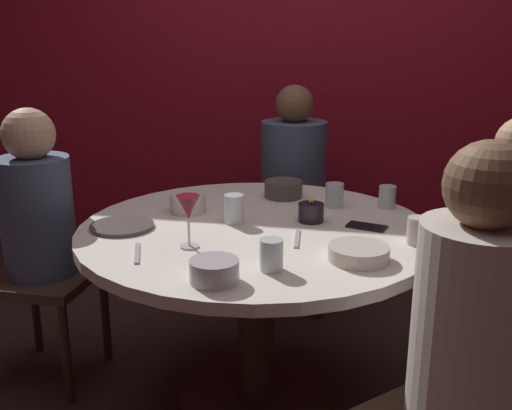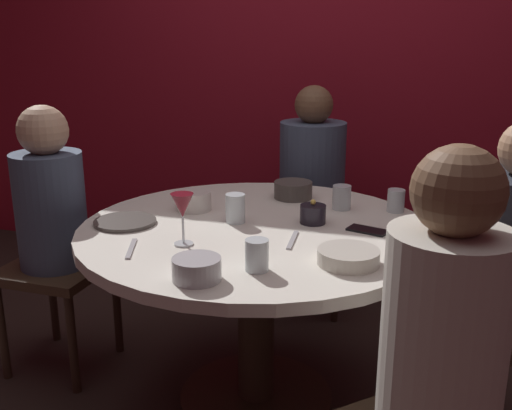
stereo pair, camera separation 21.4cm
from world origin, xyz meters
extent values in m
plane|color=#2D231E|center=(0.00, 0.00, 0.00)|extent=(8.00, 8.00, 0.00)
cube|color=maroon|center=(0.00, 1.48, 1.30)|extent=(6.00, 0.10, 2.60)
cylinder|color=silver|center=(0.00, 0.00, 0.71)|extent=(1.29, 1.29, 0.04)
cylinder|color=#332319|center=(0.00, 0.00, 0.34)|extent=(0.14, 0.14, 0.69)
cylinder|color=#2D2116|center=(0.00, 0.00, 0.01)|extent=(0.60, 0.60, 0.03)
cube|color=#3F2D1E|center=(-0.88, 0.00, 0.45)|extent=(0.40, 0.40, 0.04)
cylinder|color=#475670|center=(-0.88, 0.00, 0.71)|extent=(0.28, 0.28, 0.47)
sphere|color=tan|center=(-0.88, 0.00, 1.03)|extent=(0.20, 0.20, 0.20)
cylinder|color=#332319|center=(-1.05, -0.17, 0.21)|extent=(0.04, 0.04, 0.43)
cylinder|color=#332319|center=(-0.71, -0.17, 0.21)|extent=(0.04, 0.04, 0.43)
cylinder|color=#332319|center=(-1.05, 0.17, 0.21)|extent=(0.04, 0.04, 0.43)
cylinder|color=#332319|center=(-0.71, 0.17, 0.21)|extent=(0.04, 0.04, 0.43)
cube|color=#3F2D1E|center=(0.00, 0.93, 0.45)|extent=(0.40, 0.40, 0.04)
cylinder|color=#475670|center=(0.00, 0.93, 0.72)|extent=(0.33, 0.33, 0.51)
sphere|color=brown|center=(0.00, 0.93, 1.06)|extent=(0.19, 0.19, 0.19)
cylinder|color=#332319|center=(-0.17, 1.10, 0.21)|extent=(0.04, 0.04, 0.43)
cylinder|color=#332319|center=(-0.17, 0.76, 0.21)|extent=(0.04, 0.04, 0.43)
cylinder|color=#332319|center=(0.17, 1.10, 0.21)|extent=(0.04, 0.04, 0.43)
cylinder|color=#332319|center=(0.17, 0.76, 0.21)|extent=(0.04, 0.04, 0.43)
cube|color=#3F2D1E|center=(0.87, 0.00, 0.45)|extent=(0.40, 0.40, 0.04)
cylinder|color=#332319|center=(0.70, 0.17, 0.21)|extent=(0.04, 0.04, 0.43)
cylinder|color=beige|center=(0.66, -0.66, 0.73)|extent=(0.41, 0.41, 0.52)
sphere|color=brown|center=(0.66, -0.66, 1.08)|extent=(0.20, 0.20, 0.20)
cylinder|color=black|center=(0.19, 0.10, 0.76)|extent=(0.10, 0.10, 0.07)
sphere|color=#F9D159|center=(0.19, 0.10, 0.81)|extent=(0.02, 0.02, 0.02)
cylinder|color=silver|center=(-0.17, -0.26, 0.73)|extent=(0.06, 0.06, 0.01)
cylinder|color=silver|center=(-0.17, -0.26, 0.78)|extent=(0.01, 0.01, 0.09)
cone|color=maroon|center=(-0.17, -0.26, 0.86)|extent=(0.08, 0.08, 0.08)
cylinder|color=#4C4742|center=(-0.47, -0.12, 0.74)|extent=(0.23, 0.23, 0.01)
cube|color=black|center=(0.39, 0.07, 0.73)|extent=(0.15, 0.11, 0.01)
cylinder|color=#B7B7BC|center=(-0.01, -0.51, 0.76)|extent=(0.14, 0.14, 0.07)
cylinder|color=silver|center=(-0.30, 0.12, 0.77)|extent=(0.14, 0.14, 0.07)
cylinder|color=#4C4742|center=(0.03, 0.41, 0.76)|extent=(0.16, 0.16, 0.07)
cylinder|color=beige|center=(0.38, -0.26, 0.75)|extent=(0.19, 0.19, 0.05)
cylinder|color=silver|center=(0.47, 0.34, 0.77)|extent=(0.07, 0.07, 0.09)
cylinder|color=silver|center=(0.13, -0.39, 0.78)|extent=(0.07, 0.07, 0.10)
cylinder|color=silver|center=(0.26, 0.31, 0.78)|extent=(0.07, 0.07, 0.10)
cylinder|color=silver|center=(-0.09, 0.02, 0.78)|extent=(0.07, 0.07, 0.11)
cylinder|color=beige|center=(0.56, -0.07, 0.77)|extent=(0.07, 0.07, 0.09)
cube|color=#B7B7BC|center=(0.17, -0.11, 0.73)|extent=(0.03, 0.18, 0.01)
cube|color=#B7B7BC|center=(-0.31, -0.35, 0.73)|extent=(0.08, 0.17, 0.01)
camera|label=1|loc=(0.42, -2.01, 1.41)|focal=41.72mm
camera|label=2|loc=(0.63, -1.95, 1.41)|focal=41.72mm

